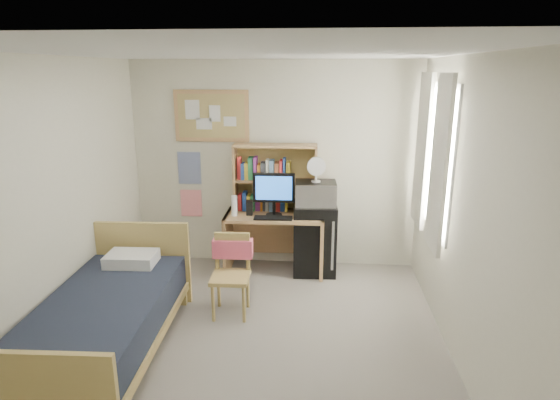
# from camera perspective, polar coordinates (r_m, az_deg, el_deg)

# --- Properties ---
(floor) EXTENTS (3.60, 4.20, 0.02)m
(floor) POSITION_cam_1_polar(r_m,az_deg,el_deg) (4.50, -3.53, -17.94)
(floor) COLOR gray
(floor) RESTS_ON ground
(ceiling) EXTENTS (3.60, 4.20, 0.02)m
(ceiling) POSITION_cam_1_polar(r_m,az_deg,el_deg) (3.76, -4.22, 17.50)
(ceiling) COLOR silver
(ceiling) RESTS_ON wall_back
(wall_back) EXTENTS (3.60, 0.04, 2.60)m
(wall_back) POSITION_cam_1_polar(r_m,az_deg,el_deg) (5.95, -0.73, 4.21)
(wall_back) COLOR beige
(wall_back) RESTS_ON floor
(wall_front) EXTENTS (3.60, 0.04, 2.60)m
(wall_front) POSITION_cam_1_polar(r_m,az_deg,el_deg) (2.07, -13.36, -19.24)
(wall_front) COLOR beige
(wall_front) RESTS_ON floor
(wall_left) EXTENTS (0.04, 4.20, 2.60)m
(wall_left) POSITION_cam_1_polar(r_m,az_deg,el_deg) (4.57, -26.78, -1.00)
(wall_left) COLOR beige
(wall_left) RESTS_ON floor
(wall_right) EXTENTS (0.04, 4.20, 2.60)m
(wall_right) POSITION_cam_1_polar(r_m,az_deg,el_deg) (4.07, 22.11, -2.34)
(wall_right) COLOR beige
(wall_right) RESTS_ON floor
(window_unit) EXTENTS (0.10, 1.40, 1.70)m
(window_unit) POSITION_cam_1_polar(r_m,az_deg,el_deg) (5.11, 18.15, 4.98)
(window_unit) COLOR white
(window_unit) RESTS_ON wall_right
(curtain_left) EXTENTS (0.04, 0.55, 1.70)m
(curtain_left) POSITION_cam_1_polar(r_m,az_deg,el_deg) (4.72, 18.84, 4.10)
(curtain_left) COLOR silver
(curtain_left) RESTS_ON wall_right
(curtain_right) EXTENTS (0.04, 0.55, 1.70)m
(curtain_right) POSITION_cam_1_polar(r_m,az_deg,el_deg) (5.49, 16.95, 5.76)
(curtain_right) COLOR silver
(curtain_right) RESTS_ON wall_right
(bulletin_board) EXTENTS (0.94, 0.03, 0.64)m
(bulletin_board) POSITION_cam_1_polar(r_m,az_deg,el_deg) (5.98, -8.34, 10.11)
(bulletin_board) COLOR tan
(bulletin_board) RESTS_ON wall_back
(poster_wave) EXTENTS (0.30, 0.01, 0.42)m
(poster_wave) POSITION_cam_1_polar(r_m,az_deg,el_deg) (6.16, -10.99, 3.84)
(poster_wave) COLOR navy
(poster_wave) RESTS_ON wall_back
(poster_japan) EXTENTS (0.28, 0.01, 0.36)m
(poster_japan) POSITION_cam_1_polar(r_m,az_deg,el_deg) (6.27, -10.77, -0.36)
(poster_japan) COLOR #F12A41
(poster_japan) RESTS_ON wall_back
(desk) EXTENTS (1.23, 0.64, 0.76)m
(desk) POSITION_cam_1_polar(r_m,az_deg,el_deg) (5.89, -0.68, -5.23)
(desk) COLOR tan
(desk) RESTS_ON floor
(desk_chair) EXTENTS (0.44, 0.44, 0.85)m
(desk_chair) POSITION_cam_1_polar(r_m,az_deg,el_deg) (4.89, -6.08, -9.28)
(desk_chair) COLOR tan
(desk_chair) RESTS_ON floor
(mini_fridge) EXTENTS (0.54, 0.54, 0.89)m
(mini_fridge) POSITION_cam_1_polar(r_m,az_deg,el_deg) (5.88, 4.25, -4.64)
(mini_fridge) COLOR black
(mini_fridge) RESTS_ON floor
(bed) EXTENTS (1.10, 2.06, 0.56)m
(bed) POSITION_cam_1_polar(r_m,az_deg,el_deg) (4.55, -20.55, -14.29)
(bed) COLOR black
(bed) RESTS_ON floor
(hutch) EXTENTS (1.03, 0.29, 0.84)m
(hutch) POSITION_cam_1_polar(r_m,az_deg,el_deg) (5.81, -0.59, 2.69)
(hutch) COLOR tan
(hutch) RESTS_ON desk
(monitor) EXTENTS (0.50, 0.05, 0.54)m
(monitor) POSITION_cam_1_polar(r_m,az_deg,el_deg) (5.64, -0.75, 0.70)
(monitor) COLOR black
(monitor) RESTS_ON desk
(keyboard) EXTENTS (0.46, 0.16, 0.02)m
(keyboard) POSITION_cam_1_polar(r_m,az_deg,el_deg) (5.58, -0.85, -2.21)
(keyboard) COLOR black
(keyboard) RESTS_ON desk
(speaker_left) EXTENTS (0.08, 0.08, 0.18)m
(speaker_left) POSITION_cam_1_polar(r_m,az_deg,el_deg) (5.72, -3.74, -0.95)
(speaker_left) COLOR black
(speaker_left) RESTS_ON desk
(speaker_right) EXTENTS (0.07, 0.07, 0.16)m
(speaker_right) POSITION_cam_1_polar(r_m,az_deg,el_deg) (5.68, 2.28, -1.20)
(speaker_right) COLOR black
(speaker_right) RESTS_ON desk
(water_bottle) EXTENTS (0.08, 0.08, 0.25)m
(water_bottle) POSITION_cam_1_polar(r_m,az_deg,el_deg) (5.69, -5.59, -0.71)
(water_bottle) COLOR white
(water_bottle) RESTS_ON desk
(hoodie) EXTENTS (0.42, 0.14, 0.20)m
(hoodie) POSITION_cam_1_polar(r_m,az_deg,el_deg) (4.98, -5.78, -5.89)
(hoodie) COLOR #FF617E
(hoodie) RESTS_ON desk_chair
(microwave) EXTENTS (0.50, 0.39, 0.28)m
(microwave) POSITION_cam_1_polar(r_m,az_deg,el_deg) (5.69, 4.37, 0.83)
(microwave) COLOR #BCBCC1
(microwave) RESTS_ON mini_fridge
(desk_fan) EXTENTS (0.23, 0.23, 0.28)m
(desk_fan) POSITION_cam_1_polar(r_m,az_deg,el_deg) (5.63, 4.43, 3.59)
(desk_fan) COLOR white
(desk_fan) RESTS_ON microwave
(pillow) EXTENTS (0.51, 0.37, 0.12)m
(pillow) POSITION_cam_1_polar(r_m,az_deg,el_deg) (5.03, -17.63, -6.83)
(pillow) COLOR white
(pillow) RESTS_ON bed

